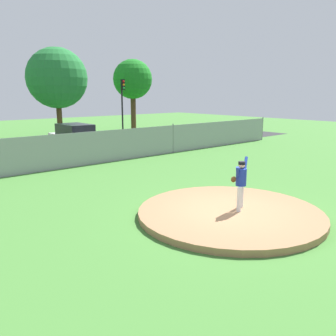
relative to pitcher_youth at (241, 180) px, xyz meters
name	(u,v)px	position (x,y,z in m)	size (l,w,h in m)	color
ground_plane	(122,180)	(-0.28, 6.15, -1.13)	(80.00, 80.00, 0.00)	#427A33
asphalt_strip	(46,155)	(-0.28, 14.65, -1.12)	(44.00, 7.00, 0.01)	#2B2B2D
pitchers_mound	(230,213)	(-0.28, 0.15, -1.03)	(5.67, 5.67, 0.19)	#99704C
pitcher_youth	(241,180)	(0.00, 0.00, 0.00)	(0.78, 0.36, 1.63)	silver
baseball	(242,201)	(0.66, 0.41, -0.90)	(0.07, 0.07, 0.07)	white
chainlink_fence	(79,149)	(-0.28, 10.15, -0.24)	(32.62, 0.07, 1.86)	gray
parked_car_white	(75,138)	(1.93, 15.09, -0.29)	(1.86, 4.71, 1.76)	silver
traffic_cone_orange	(24,148)	(-0.89, 16.85, -0.87)	(0.40, 0.40, 0.55)	orange
traffic_light_far	(123,98)	(8.46, 19.20, 2.22)	(0.28, 0.46, 4.91)	black
tree_slender_far	(57,78)	(4.30, 22.84, 3.87)	(5.09, 5.09, 7.56)	#4C331E
tree_broad_left	(133,80)	(11.65, 22.18, 3.91)	(3.78, 3.78, 6.98)	#4C331E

